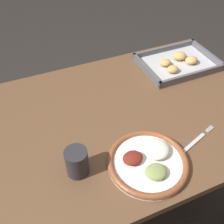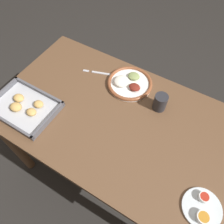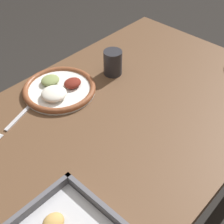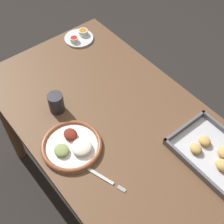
{
  "view_description": "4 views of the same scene",
  "coord_description": "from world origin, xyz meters",
  "px_view_note": "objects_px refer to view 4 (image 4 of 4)",
  "views": [
    {
      "loc": [
        -0.25,
        -0.61,
        1.42
      ],
      "look_at": [
        0.01,
        0.0,
        0.78
      ],
      "focal_mm": 42.0,
      "sensor_mm": 36.0,
      "label": 1
    },
    {
      "loc": [
        -0.3,
        0.51,
        1.67
      ],
      "look_at": [
        0.01,
        0.0,
        0.78
      ],
      "focal_mm": 35.0,
      "sensor_mm": 36.0,
      "label": 2
    },
    {
      "loc": [
        0.52,
        0.48,
        1.42
      ],
      "look_at": [
        0.01,
        0.0,
        0.78
      ],
      "focal_mm": 50.0,
      "sensor_mm": 36.0,
      "label": 3
    },
    {
      "loc": [
        0.66,
        -0.52,
        1.83
      ],
      "look_at": [
        0.01,
        0.0,
        0.78
      ],
      "focal_mm": 50.0,
      "sensor_mm": 36.0,
      "label": 4
    }
  ],
  "objects_px": {
    "fork": "(99,175)",
    "saucer_plate": "(79,37)",
    "baking_tray": "(214,154)",
    "dinner_plate": "(72,146)",
    "drinking_cup": "(56,103)"
  },
  "relations": [
    {
      "from": "baking_tray",
      "to": "drinking_cup",
      "type": "bearing_deg",
      "value": -148.67
    },
    {
      "from": "saucer_plate",
      "to": "fork",
      "type": "bearing_deg",
      "value": -29.88
    },
    {
      "from": "dinner_plate",
      "to": "drinking_cup",
      "type": "relative_size",
      "value": 2.72
    },
    {
      "from": "dinner_plate",
      "to": "saucer_plate",
      "type": "xyz_separation_m",
      "value": [
        -0.55,
        0.42,
        -0.0
      ]
    },
    {
      "from": "dinner_plate",
      "to": "drinking_cup",
      "type": "distance_m",
      "value": 0.22
    },
    {
      "from": "saucer_plate",
      "to": "baking_tray",
      "type": "height_order",
      "value": "baking_tray"
    },
    {
      "from": "dinner_plate",
      "to": "fork",
      "type": "bearing_deg",
      "value": 2.35
    },
    {
      "from": "baking_tray",
      "to": "fork",
      "type": "bearing_deg",
      "value": -117.82
    },
    {
      "from": "saucer_plate",
      "to": "baking_tray",
      "type": "xyz_separation_m",
      "value": [
        0.94,
        -0.0,
        0.0
      ]
    },
    {
      "from": "drinking_cup",
      "to": "fork",
      "type": "bearing_deg",
      "value": -8.05
    },
    {
      "from": "dinner_plate",
      "to": "drinking_cup",
      "type": "bearing_deg",
      "value": 163.85
    },
    {
      "from": "saucer_plate",
      "to": "drinking_cup",
      "type": "distance_m",
      "value": 0.5
    },
    {
      "from": "baking_tray",
      "to": "drinking_cup",
      "type": "xyz_separation_m",
      "value": [
        -0.59,
        -0.36,
        0.03
      ]
    },
    {
      "from": "baking_tray",
      "to": "saucer_plate",
      "type": "bearing_deg",
      "value": 179.93
    },
    {
      "from": "fork",
      "to": "saucer_plate",
      "type": "bearing_deg",
      "value": 131.57
    }
  ]
}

